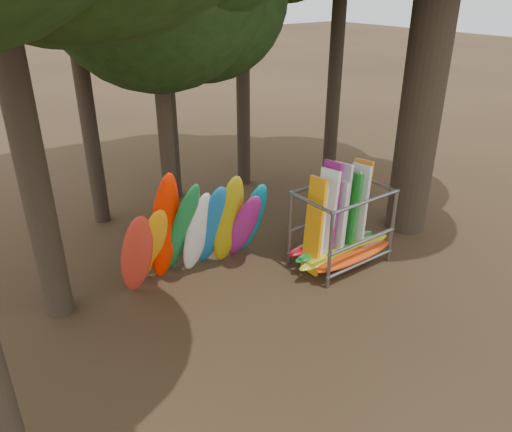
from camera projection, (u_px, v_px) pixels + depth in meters
ground at (301, 283)px, 12.59m from camera, size 120.00×120.00×0.00m
kayak_row at (198, 231)px, 12.38m from camera, size 4.08×1.99×3.25m
storage_rack at (341, 229)px, 13.15m from camera, size 3.23×1.57×2.83m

